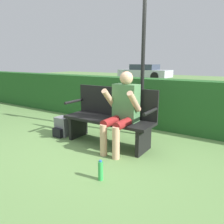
{
  "coord_description": "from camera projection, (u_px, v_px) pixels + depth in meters",
  "views": [
    {
      "loc": [
        2.02,
        -2.97,
        1.41
      ],
      "look_at": [
        0.15,
        -0.1,
        0.61
      ],
      "focal_mm": 35.0,
      "sensor_mm": 36.0,
      "label": 1
    }
  ],
  "objects": [
    {
      "name": "ground_plane",
      "position": [
        108.0,
        144.0,
        3.82
      ],
      "size": [
        40.0,
        40.0,
        0.0
      ],
      "primitive_type": "plane",
      "color": "#668E4C"
    },
    {
      "name": "hedge_back",
      "position": [
        144.0,
        102.0,
        4.86
      ],
      "size": [
        12.0,
        0.43,
        1.05
      ],
      "color": "#235623",
      "rests_on": "ground"
    },
    {
      "name": "park_bench",
      "position": [
        110.0,
        117.0,
        3.77
      ],
      "size": [
        1.59,
        0.52,
        0.97
      ],
      "color": "black",
      "rests_on": "ground"
    },
    {
      "name": "person_seated",
      "position": [
        123.0,
        108.0,
        3.44
      ],
      "size": [
        0.54,
        0.64,
        1.26
      ],
      "color": "#4C7F4C",
      "rests_on": "ground"
    },
    {
      "name": "backpack",
      "position": [
        63.0,
        127.0,
        4.21
      ],
      "size": [
        0.27,
        0.31,
        0.36
      ],
      "color": "slate",
      "rests_on": "ground"
    },
    {
      "name": "water_bottle",
      "position": [
        101.0,
        171.0,
        2.63
      ],
      "size": [
        0.06,
        0.06,
        0.26
      ],
      "color": "green",
      "rests_on": "ground"
    },
    {
      "name": "signpost",
      "position": [
        143.0,
        54.0,
        3.94
      ],
      "size": [
        0.42,
        0.09,
        2.74
      ],
      "color": "black",
      "rests_on": "ground"
    },
    {
      "name": "parked_car",
      "position": [
        144.0,
        72.0,
        17.37
      ],
      "size": [
        4.22,
        1.94,
        1.17
      ],
      "rotation": [
        0.0,
        0.0,
        -0.06
      ],
      "color": "#B7BCC6",
      "rests_on": "ground"
    }
  ]
}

